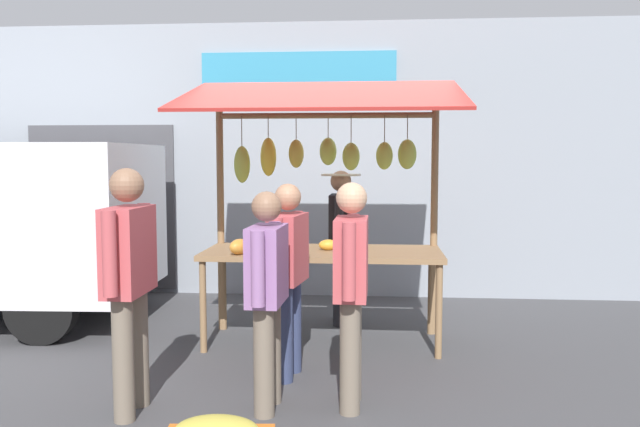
{
  "coord_description": "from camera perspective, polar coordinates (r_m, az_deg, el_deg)",
  "views": [
    {
      "loc": [
        -0.47,
        5.93,
        1.75
      ],
      "look_at": [
        0.0,
        0.3,
        1.25
      ],
      "focal_mm": 36.18,
      "sensor_mm": 36.0,
      "label": 1
    }
  ],
  "objects": [
    {
      "name": "ground_plane",
      "position": [
        6.2,
        0.24,
        -11.34
      ],
      "size": [
        40.0,
        40.0,
        0.0
      ],
      "primitive_type": "plane",
      "color": "#424244"
    },
    {
      "name": "street_backdrop",
      "position": [
        8.14,
        1.01,
        4.69
      ],
      "size": [
        9.0,
        0.3,
        3.4
      ],
      "color": "#8C939E",
      "rests_on": "ground"
    },
    {
      "name": "market_stall",
      "position": [
        6.0,
        0.17,
        3.15
      ],
      "size": [
        2.5,
        1.46,
        2.5
      ],
      "color": "olive",
      "rests_on": "ground"
    },
    {
      "name": "vendor_with_sunhat",
      "position": [
        6.74,
        1.85,
        -1.82
      ],
      "size": [
        0.42,
        0.69,
        1.61
      ],
      "rotation": [
        0.0,
        0.0,
        1.56
      ],
      "color": "#232328",
      "rests_on": "ground"
    },
    {
      "name": "shopper_in_striped_shirt",
      "position": [
        4.45,
        -4.7,
        -6.48
      ],
      "size": [
        0.24,
        0.66,
        1.52
      ],
      "rotation": [
        0.0,
        0.0,
        -1.61
      ],
      "color": "#726656",
      "rests_on": "ground"
    },
    {
      "name": "shopper_in_grey_tee",
      "position": [
        5.09,
        -2.83,
        -4.81
      ],
      "size": [
        0.29,
        0.66,
        1.54
      ],
      "rotation": [
        0.0,
        0.0,
        -1.72
      ],
      "color": "navy",
      "rests_on": "ground"
    },
    {
      "name": "shopper_with_ponytail",
      "position": [
        4.48,
        2.78,
        -5.85
      ],
      "size": [
        0.23,
        0.68,
        1.57
      ],
      "rotation": [
        0.0,
        0.0,
        -1.59
      ],
      "color": "#726656",
      "rests_on": "ground"
    },
    {
      "name": "shopper_with_shopping_bag",
      "position": [
        4.53,
        -16.55,
        -5.02
      ],
      "size": [
        0.23,
        0.71,
        1.67
      ],
      "rotation": [
        0.0,
        0.0,
        -1.57
      ],
      "color": "#726656",
      "rests_on": "ground"
    }
  ]
}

